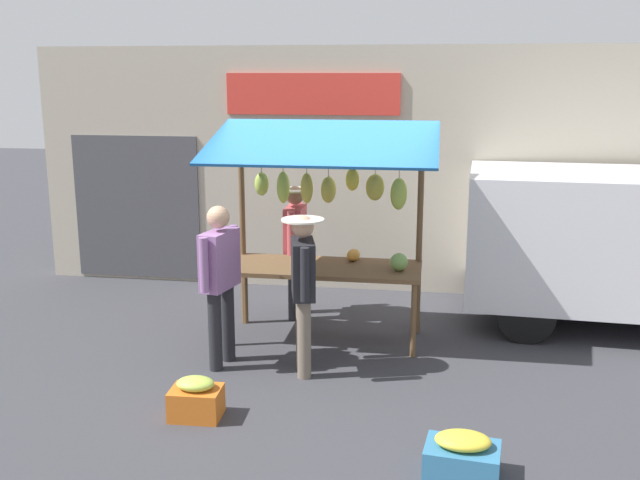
{
  "coord_description": "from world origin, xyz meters",
  "views": [
    {
      "loc": [
        -1.23,
        7.97,
        3.02
      ],
      "look_at": [
        0.0,
        0.3,
        1.25
      ],
      "focal_mm": 41.01,
      "sensor_mm": 36.0,
      "label": 1
    }
  ],
  "objects": [
    {
      "name": "ground_plane",
      "position": [
        0.0,
        0.0,
        0.0
      ],
      "size": [
        40.0,
        40.0,
        0.0
      ],
      "primitive_type": "plane",
      "color": "#38383D"
    },
    {
      "name": "street_backdrop",
      "position": [
        0.07,
        -2.2,
        1.7
      ],
      "size": [
        9.0,
        0.3,
        3.4
      ],
      "color": "#B2A893",
      "rests_on": "ground"
    },
    {
      "name": "market_stall",
      "position": [
        -0.05,
        -0.06,
        1.55
      ],
      "size": [
        2.5,
        1.46,
        2.5
      ],
      "color": "brown",
      "rests_on": "ground"
    },
    {
      "name": "vendor_with_sunhat",
      "position": [
        0.48,
        -0.75,
        0.99
      ],
      "size": [
        0.43,
        0.71,
        1.67
      ],
      "rotation": [
        0.0,
        0.0,
        1.59
      ],
      "color": "#232328",
      "rests_on": "ground"
    },
    {
      "name": "shopper_with_shopping_bag",
      "position": [
        0.06,
        1.0,
        0.98
      ],
      "size": [
        0.43,
        0.69,
        1.66
      ],
      "rotation": [
        0.0,
        0.0,
        -1.33
      ],
      "color": "#726656",
      "rests_on": "ground"
    },
    {
      "name": "shopper_in_grey_tee",
      "position": [
        0.95,
        0.94,
        1.0
      ],
      "size": [
        0.32,
        0.71,
        1.72
      ],
      "rotation": [
        0.0,
        0.0,
        -1.78
      ],
      "color": "#232328",
      "rests_on": "ground"
    },
    {
      "name": "produce_crate_near",
      "position": [
        -1.5,
        2.78,
        0.16
      ],
      "size": [
        0.61,
        0.46,
        0.36
      ],
      "color": "teal",
      "rests_on": "ground"
    },
    {
      "name": "produce_crate_side",
      "position": [
        0.83,
        2.16,
        0.17
      ],
      "size": [
        0.46,
        0.36,
        0.38
      ],
      "color": "#D1661E",
      "rests_on": "ground"
    }
  ]
}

